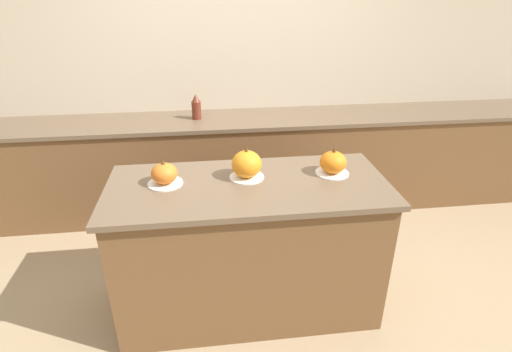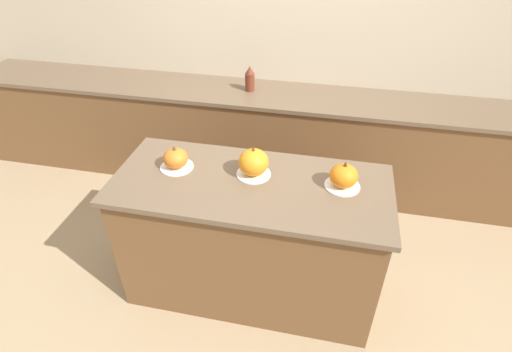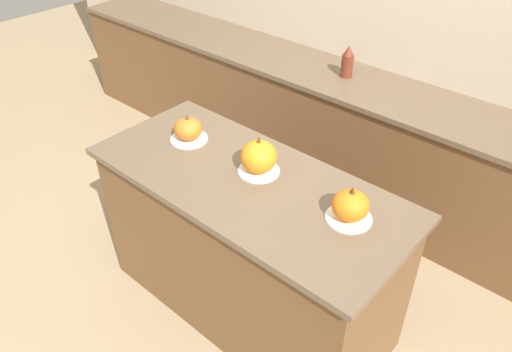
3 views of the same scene
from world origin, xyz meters
TOP-DOWN VIEW (x-y plane):
  - ground_plane at (0.00, 0.00)m, footprint 12.00×12.00m
  - wall_back at (0.00, 1.67)m, footprint 8.00×0.06m
  - kitchen_island at (0.00, 0.00)m, footprint 1.68×0.74m
  - back_counter at (0.00, 1.34)m, footprint 6.00×0.60m
  - pumpkin_cake_left at (-0.49, 0.06)m, footprint 0.21×0.21m
  - pumpkin_cake_center at (0.00, 0.09)m, footprint 0.21×0.21m
  - pumpkin_cake_right at (0.54, 0.08)m, footprint 0.21×0.21m
  - bottle_tall at (-0.31, 1.37)m, footprint 0.08×0.08m

SIDE VIEW (x-z plane):
  - ground_plane at x=0.00m, z-range 0.00..0.00m
  - back_counter at x=0.00m, z-range 0.00..0.91m
  - kitchen_island at x=0.00m, z-range 0.00..0.93m
  - pumpkin_cake_left at x=-0.49m, z-range 0.91..1.07m
  - pumpkin_cake_right at x=0.54m, z-range 0.91..1.09m
  - pumpkin_cake_center at x=0.00m, z-range 0.91..1.12m
  - bottle_tall at x=-0.31m, z-range 0.91..1.13m
  - wall_back at x=0.00m, z-range 0.00..2.50m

